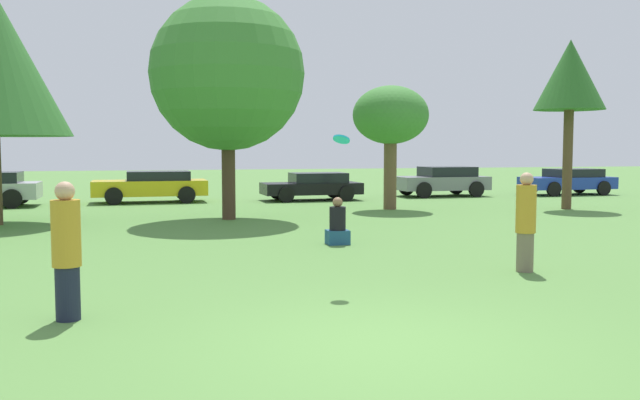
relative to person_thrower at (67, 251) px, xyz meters
name	(u,v)px	position (x,y,z in m)	size (l,w,h in m)	color
ground_plane	(381,345)	(3.36, -1.96, -0.86)	(120.00, 120.00, 0.00)	#54843D
person_thrower	(67,251)	(0.00, 0.00, 0.00)	(0.35, 0.35, 1.70)	#191E33
person_catcher	(526,222)	(7.20, 1.47, 0.00)	(0.34, 0.34, 1.70)	#726651
frisbee	(341,139)	(3.80, 1.05, 1.38)	(0.28, 0.25, 0.19)	#19B2D8
bystander_sitting	(338,225)	(5.01, 5.42, -0.44)	(0.48, 0.40, 1.04)	navy
tree_2	(227,74)	(3.33, 11.22, 3.41)	(4.52, 4.52, 6.55)	#473323
tree_3	(391,117)	(9.14, 13.14, 2.32)	(2.61, 2.61, 4.25)	brown
tree_4	(570,77)	(15.09, 11.63, 3.68)	(2.39, 2.39, 5.81)	brown
parked_car_yellow	(152,185)	(1.18, 18.27, -0.20)	(4.35, 2.05, 1.22)	gold
parked_car_black	(313,186)	(7.53, 17.70, -0.27)	(3.99, 1.97, 1.11)	black
parked_car_grey	(442,180)	(13.62, 18.54, -0.17)	(4.01, 2.11, 1.30)	slate
parked_car_blue	(569,181)	(19.57, 17.91, -0.22)	(4.18, 1.91, 1.18)	#1E389E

